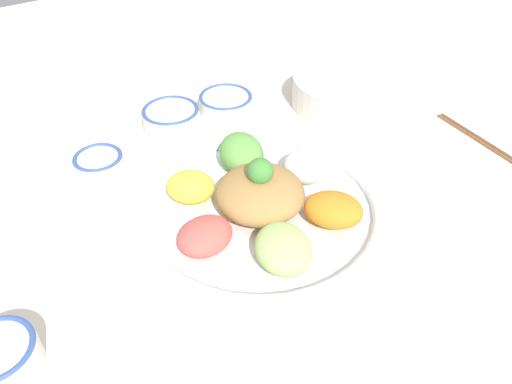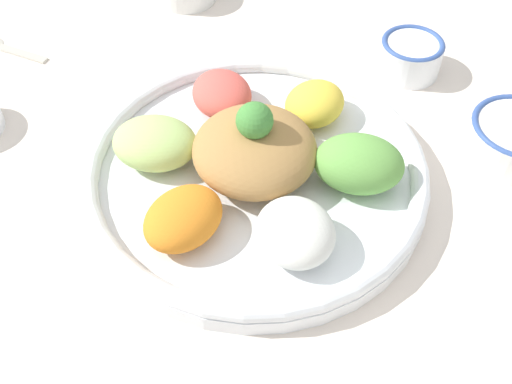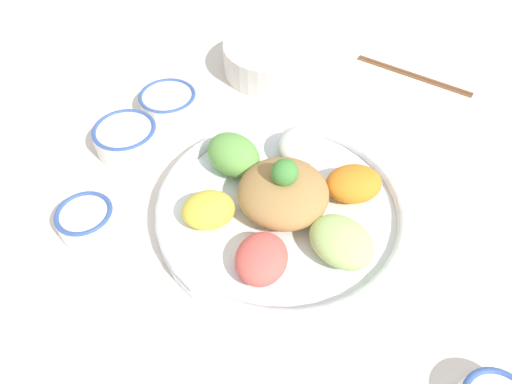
# 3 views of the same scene
# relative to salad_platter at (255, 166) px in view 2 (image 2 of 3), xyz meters

# --- Properties ---
(ground_plane) EXTENTS (2.40, 2.40, 0.00)m
(ground_plane) POSITION_rel_salad_platter_xyz_m (-0.02, -0.04, -0.03)
(ground_plane) COLOR silver
(salad_platter) EXTENTS (0.38, 0.38, 0.11)m
(salad_platter) POSITION_rel_salad_platter_xyz_m (0.00, 0.00, 0.00)
(salad_platter) COLOR white
(salad_platter) RESTS_ON ground_plane
(rice_bowl_plain) EXTENTS (0.08, 0.08, 0.05)m
(rice_bowl_plain) POSITION_rel_salad_platter_xyz_m (-0.17, 0.23, -0.00)
(rice_bowl_plain) COLOR white
(rice_bowl_plain) RESTS_ON ground_plane
(serving_spoon_main) EXTENTS (0.08, 0.11, 0.01)m
(serving_spoon_main) POSITION_rel_salad_platter_xyz_m (-0.30, -0.31, -0.02)
(serving_spoon_main) COLOR beige
(serving_spoon_main) RESTS_ON ground_plane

